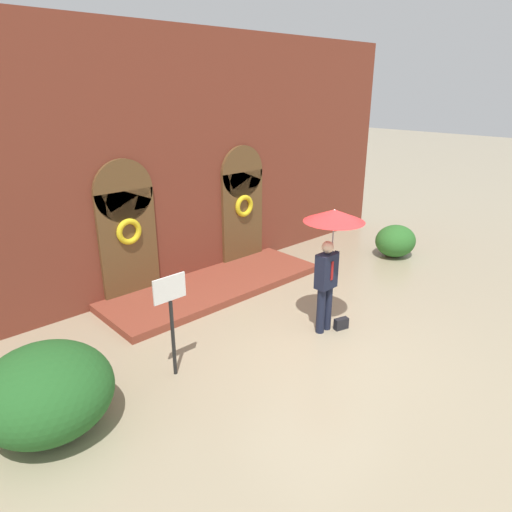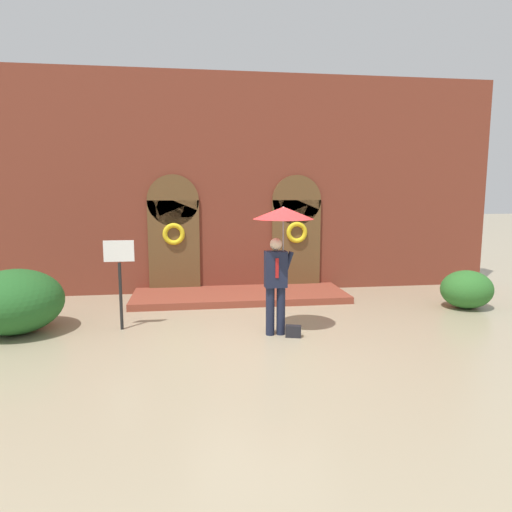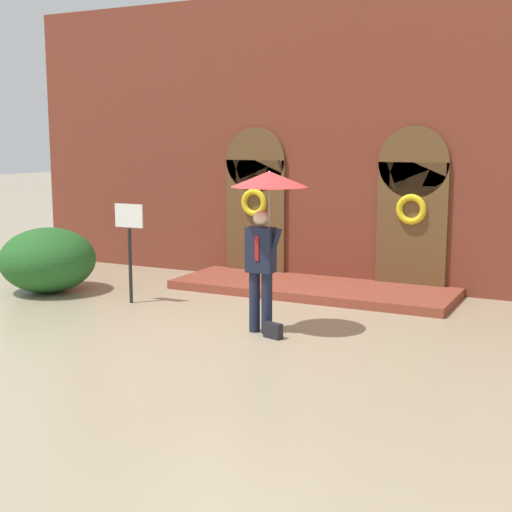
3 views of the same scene
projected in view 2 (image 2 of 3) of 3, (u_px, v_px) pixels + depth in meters
ground_plane at (258, 338)px, 8.25m from camera, size 80.00×80.00×0.00m
building_facade at (235, 189)px, 11.94m from camera, size 14.00×2.30×5.60m
person_with_umbrella at (281, 232)px, 8.19m from camera, size 1.10×1.10×2.36m
handbag at (293, 331)px, 8.28m from camera, size 0.30×0.19×0.22m
sign_post at (120, 270)px, 8.61m from camera, size 0.56×0.06×1.72m
shrub_left at (15, 301)px, 8.49m from camera, size 1.74×1.77×1.20m
shrub_right at (467, 289)px, 10.30m from camera, size 1.16×1.03×0.86m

